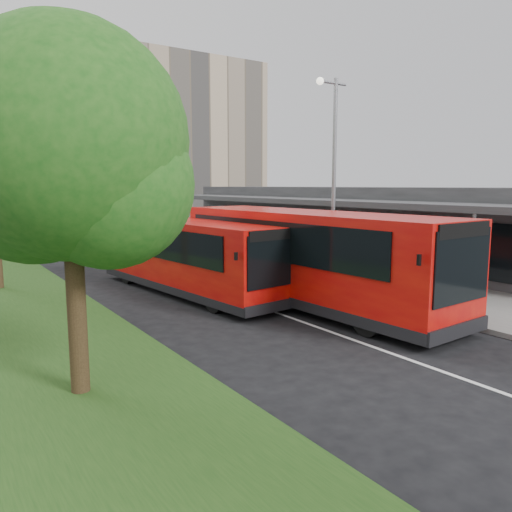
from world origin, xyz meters
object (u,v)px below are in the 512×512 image
at_px(car_near, 66,222).
at_px(car_far, 12,220).
at_px(bollard, 175,236).
at_px(lamp_post_far, 142,177).
at_px(bus_main, 308,258).
at_px(litter_bin, 259,248).
at_px(lamp_post_near, 332,169).
at_px(bus_second, 188,256).
at_px(tree_near, 67,158).

xyz_separation_m(car_near, car_far, (-3.87, 6.09, 0.06)).
bearing_deg(bollard, lamp_post_far, 102.36).
height_order(bollard, car_near, bollard).
bearing_deg(bus_main, bollard, 76.13).
xyz_separation_m(bus_main, car_near, (0.73, 37.16, -1.08)).
distance_m(lamp_post_far, litter_bin, 12.92).
bearing_deg(bus_main, lamp_post_near, 30.03).
bearing_deg(car_near, bus_second, -112.99).
xyz_separation_m(lamp_post_far, litter_bin, (1.89, -12.12, -4.06)).
xyz_separation_m(lamp_post_far, car_far, (-5.74, 21.54, -4.09)).
distance_m(bus_second, litter_bin, 8.93).
xyz_separation_m(lamp_post_near, bollard, (0.80, 16.36, -4.04)).
bearing_deg(car_near, bollard, -99.42).
xyz_separation_m(lamp_post_far, bus_main, (-2.61, -21.71, -3.07)).
height_order(lamp_post_near, car_far, lamp_post_near).
height_order(bus_second, car_far, bus_second).
relative_size(bus_second, car_near, 3.02).
distance_m(bus_second, car_near, 33.23).
bearing_deg(litter_bin, lamp_post_far, 98.88).
distance_m(bus_main, car_far, 43.37).
height_order(litter_bin, car_near, litter_bin).
xyz_separation_m(litter_bin, car_far, (-7.63, 33.66, -0.03)).
relative_size(lamp_post_near, bus_second, 0.79).
bearing_deg(lamp_post_far, bus_second, -106.20).
bearing_deg(tree_near, bus_second, 50.69).
bearing_deg(car_near, tree_near, -120.29).
relative_size(tree_near, car_far, 1.87).
relative_size(bollard, car_far, 0.28).
distance_m(tree_near, lamp_post_far, 27.32).
distance_m(bus_second, car_far, 39.16).
bearing_deg(litter_bin, lamp_post_near, -103.51).
height_order(tree_near, bollard, tree_near).
height_order(lamp_post_far, car_far, lamp_post_far).
bearing_deg(tree_near, bus_main, 20.82).
bearing_deg(bus_second, lamp_post_far, 67.83).
bearing_deg(lamp_post_far, car_far, 104.92).
xyz_separation_m(lamp_post_near, car_near, (-1.87, 35.45, -4.15)).
xyz_separation_m(lamp_post_near, lamp_post_far, (0.00, 20.00, 0.00)).
height_order(lamp_post_far, car_near, lamp_post_far).
bearing_deg(bollard, bus_main, -100.67).
relative_size(bus_second, car_far, 2.64).
bearing_deg(bus_second, car_near, 78.42).
bearing_deg(bollard, bus_second, -112.96).
bearing_deg(litter_bin, car_near, 97.78).
xyz_separation_m(bus_main, litter_bin, (4.50, 9.59, -0.99)).
height_order(lamp_post_far, bollard, lamp_post_far).
bearing_deg(bollard, tree_near, -119.24).
distance_m(tree_near, bus_second, 10.01).
relative_size(lamp_post_near, car_far, 2.10).
xyz_separation_m(tree_near, bus_second, (6.01, 7.34, -3.17)).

